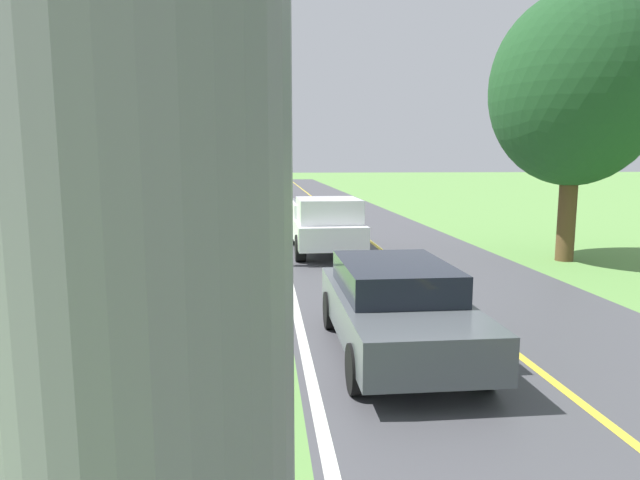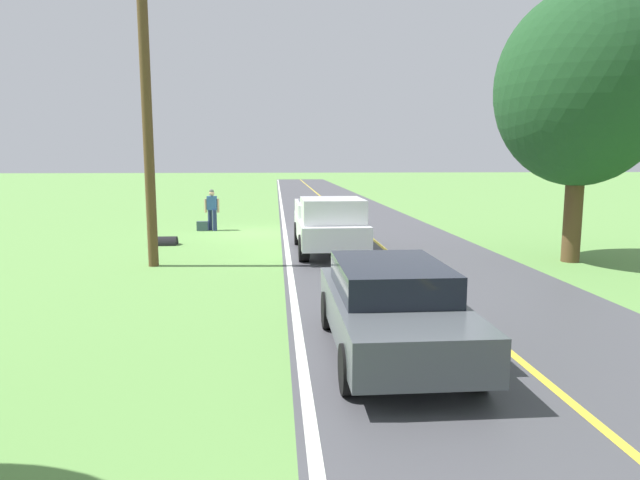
% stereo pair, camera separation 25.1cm
% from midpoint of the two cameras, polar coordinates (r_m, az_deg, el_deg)
% --- Properties ---
extents(ground_plane, '(200.00, 200.00, 0.00)m').
position_cam_midpoint_polar(ground_plane, '(22.70, -6.59, 0.73)').
color(ground_plane, '#609347').
extents(road_surface, '(6.91, 120.00, 0.00)m').
position_cam_midpoint_polar(road_surface, '(23.00, 4.85, 0.86)').
color(road_surface, '#47474C').
rests_on(road_surface, ground).
extents(lane_edge_line, '(0.16, 117.60, 0.00)m').
position_cam_midpoint_polar(lane_edge_line, '(22.69, -3.34, 0.78)').
color(lane_edge_line, silver).
rests_on(lane_edge_line, ground).
extents(lane_centre_line, '(0.14, 117.60, 0.00)m').
position_cam_midpoint_polar(lane_centre_line, '(23.00, 4.85, 0.86)').
color(lane_centre_line, gold).
rests_on(lane_centre_line, ground).
extents(hitchhiker_walking, '(0.62, 0.51, 1.75)m').
position_cam_midpoint_polar(hitchhiker_walking, '(23.68, -10.82, 3.34)').
color(hitchhiker_walking, navy).
rests_on(hitchhiker_walking, ground).
extents(suitcase_carried, '(0.46, 0.20, 0.40)m').
position_cam_midpoint_polar(suitcase_carried, '(23.73, -11.80, 1.42)').
color(suitcase_carried, '#384C56').
rests_on(suitcase_carried, ground).
extents(pickup_truck_passing, '(2.11, 5.41, 1.82)m').
position_cam_midpoint_polar(pickup_truck_passing, '(17.65, 1.37, 1.75)').
color(pickup_truck_passing, silver).
rests_on(pickup_truck_passing, ground).
extents(tree_far_side_near, '(4.80, 4.80, 7.75)m').
position_cam_midpoint_polar(tree_far_side_near, '(17.80, 25.84, 13.91)').
color(tree_far_side_near, brown).
rests_on(tree_far_side_near, ground).
extents(sedan_ahead_same_lane, '(1.93, 4.40, 1.41)m').
position_cam_midpoint_polar(sedan_ahead_same_lane, '(8.65, 8.27, -6.78)').
color(sedan_ahead_same_lane, '#4C5156').
rests_on(sedan_ahead_same_lane, ground).
extents(utility_pole_roadside, '(0.28, 0.28, 7.34)m').
position_cam_midpoint_polar(utility_pole_roadside, '(16.02, -16.96, 10.41)').
color(utility_pole_roadside, brown).
rests_on(utility_pole_roadside, ground).
extents(drainage_culvert, '(0.80, 0.60, 0.60)m').
position_cam_midpoint_polar(drainage_culvert, '(20.16, -15.36, -0.49)').
color(drainage_culvert, black).
rests_on(drainage_culvert, ground).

